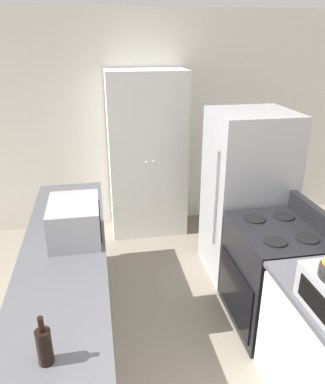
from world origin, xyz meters
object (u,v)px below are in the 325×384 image
(refrigerator, at_px, (246,196))
(microwave, at_px, (75,221))
(pantry_cabinet, at_px, (147,155))
(wine_bottle, at_px, (44,346))
(stove, at_px, (273,276))

(refrigerator, relative_size, microwave, 3.40)
(pantry_cabinet, xyz_separation_m, refrigerator, (0.83, -1.07, -0.14))
(pantry_cabinet, distance_m, refrigerator, 1.36)
(microwave, bearing_deg, wine_bottle, -94.89)
(stove, relative_size, wine_bottle, 4.06)
(pantry_cabinet, xyz_separation_m, microwave, (-0.78, -1.71, 0.06))
(stove, relative_size, microwave, 2.15)
(microwave, bearing_deg, stove, -5.33)
(wine_bottle, bearing_deg, microwave, 85.11)
(pantry_cabinet, distance_m, wine_bottle, 3.00)
(stove, bearing_deg, pantry_cabinet, 113.02)
(pantry_cabinet, height_order, microwave, pantry_cabinet)
(microwave, bearing_deg, refrigerator, 21.67)
(stove, distance_m, wine_bottle, 2.03)
(refrigerator, bearing_deg, microwave, -158.33)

